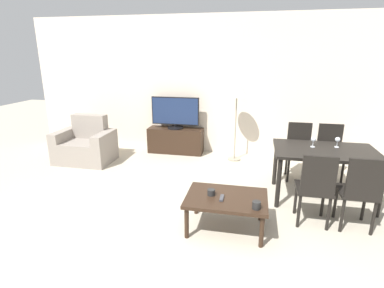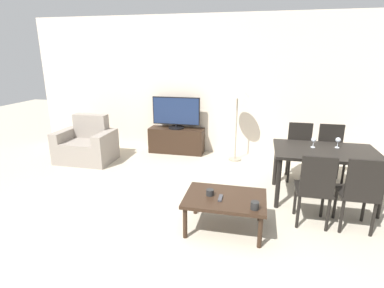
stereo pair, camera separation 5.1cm
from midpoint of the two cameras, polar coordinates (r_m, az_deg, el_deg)
The scene contains 17 objects.
ground_plane at distance 3.36m, azimuth -4.65°, elevation -19.14°, with size 18.00×18.00×0.00m, color #B2A893.
wall_back at distance 6.06m, azimuth 4.24°, elevation 10.90°, with size 7.76×0.06×2.70m.
armchair at distance 6.01m, azimuth -19.81°, elevation -0.32°, with size 1.02×0.71×0.86m.
tv_stand at distance 6.18m, azimuth -3.35°, elevation 0.68°, with size 1.12×0.36×0.51m.
tv at distance 6.04m, azimuth -3.45°, elevation 5.93°, with size 0.97×0.32×0.64m.
coffee_table at distance 3.50m, azimuth 6.13°, elevation -10.64°, with size 0.92×0.65×0.41m.
dining_table at distance 4.44m, azimuth 23.71°, elevation -2.02°, with size 1.34×0.87×0.73m.
dining_chair_near at distance 3.76m, azimuth 22.08°, elevation -7.43°, with size 0.40×0.40×0.90m.
dining_chair_far at distance 5.23m, azimuth 24.52°, elevation -1.03°, with size 0.40×0.40×0.90m.
dining_chair_near_right at distance 3.88m, azimuth 28.96°, elevation -7.62°, with size 0.40×0.40×0.90m.
dining_chair_far_left at distance 5.14m, azimuth 19.42°, elevation -0.73°, with size 0.40×0.40×0.90m.
floor_lamp at distance 5.57m, azimuth 8.29°, elevation 9.71°, with size 0.39×0.39×1.49m.
remote_primary at distance 3.43m, azimuth 5.26°, elevation -10.18°, with size 0.04×0.15×0.02m.
cup_white_near at distance 3.49m, azimuth 3.26°, elevation -9.17°, with size 0.09×0.09×0.07m.
cup_colored_far at distance 3.26m, azimuth 11.72°, elevation -11.33°, with size 0.09×0.09×0.08m.
wine_glass_left at distance 4.57m, azimuth 25.70°, elevation 0.66°, with size 0.07×0.07×0.15m.
wine_glass_center at distance 4.44m, azimuth 21.83°, elevation 0.72°, with size 0.07×0.07×0.15m.
Camera 1 is at (0.79, -2.60, 1.97)m, focal length 28.00 mm.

